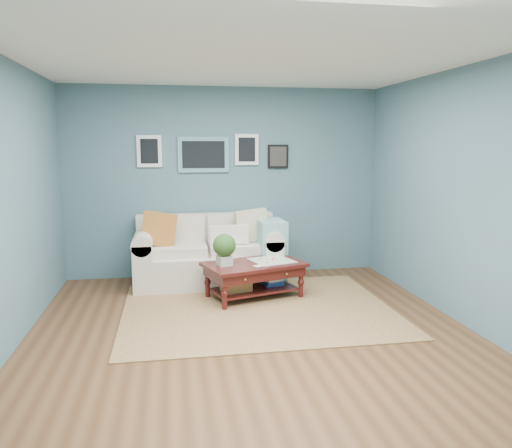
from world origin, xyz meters
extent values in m
plane|color=brown|center=(0.00, 0.00, 0.00)|extent=(5.00, 5.00, 0.00)
plane|color=white|center=(0.00, 0.00, 2.70)|extent=(5.00, 5.00, 0.00)
cube|color=#44676C|center=(0.00, 2.50, 1.35)|extent=(4.50, 0.02, 2.70)
cube|color=#44676C|center=(0.00, -2.50, 1.35)|extent=(4.50, 0.02, 2.70)
cube|color=#44676C|center=(-2.25, 0.00, 1.35)|extent=(0.02, 5.00, 2.70)
cube|color=#44676C|center=(2.25, 0.00, 1.35)|extent=(0.02, 5.00, 2.70)
cube|color=#5B8D99|center=(-0.30, 2.48, 1.75)|extent=(0.72, 0.03, 0.50)
cube|color=black|center=(-0.30, 2.46, 1.75)|extent=(0.60, 0.01, 0.38)
cube|color=white|center=(-1.05, 2.48, 1.80)|extent=(0.34, 0.03, 0.44)
cube|color=white|center=(0.32, 2.48, 1.82)|extent=(0.34, 0.03, 0.44)
cube|color=black|center=(0.78, 2.48, 1.72)|extent=(0.30, 0.03, 0.34)
cube|color=brown|center=(0.18, 0.80, 0.01)|extent=(3.07, 2.45, 0.01)
cube|color=beige|center=(-0.30, 1.99, 0.22)|extent=(1.46, 0.90, 0.43)
cube|color=beige|center=(-0.30, 2.34, 0.68)|extent=(1.91, 0.23, 0.49)
cube|color=beige|center=(-1.15, 1.99, 0.32)|extent=(0.25, 0.90, 0.64)
cube|color=beige|center=(0.55, 1.99, 0.32)|extent=(0.25, 0.90, 0.64)
cylinder|color=beige|center=(-1.15, 1.99, 0.64)|extent=(0.27, 0.90, 0.27)
cylinder|color=beige|center=(0.55, 1.99, 0.64)|extent=(0.27, 0.90, 0.27)
cube|color=beige|center=(-0.69, 1.93, 0.50)|extent=(0.74, 0.57, 0.13)
cube|color=beige|center=(0.09, 1.93, 0.50)|extent=(0.74, 0.57, 0.13)
cube|color=beige|center=(-0.69, 2.22, 0.75)|extent=(0.74, 0.12, 0.37)
cube|color=beige|center=(0.09, 2.22, 0.75)|extent=(0.74, 0.12, 0.37)
cube|color=#C0601E|center=(-0.94, 1.94, 0.79)|extent=(0.50, 0.18, 0.49)
cube|color=beige|center=(0.31, 2.01, 0.79)|extent=(0.48, 0.18, 0.47)
cube|color=beige|center=(-0.02, 1.89, 0.70)|extent=(0.51, 0.12, 0.25)
cube|color=#7FB4B0|center=(0.55, 1.87, 0.47)|extent=(0.35, 0.56, 0.82)
cube|color=black|center=(0.22, 1.25, 0.43)|extent=(1.35, 1.02, 0.04)
cube|color=black|center=(0.22, 1.25, 0.35)|extent=(1.25, 0.92, 0.12)
cube|color=black|center=(0.22, 1.25, 0.11)|extent=(1.12, 0.79, 0.02)
sphere|color=gold|center=(0.05, 0.86, 0.35)|extent=(0.03, 0.03, 0.03)
sphere|color=gold|center=(0.58, 1.02, 0.35)|extent=(0.03, 0.03, 0.03)
cylinder|color=black|center=(-0.20, 0.84, 0.20)|extent=(0.06, 0.06, 0.41)
cylinder|color=black|center=(0.79, 1.14, 0.20)|extent=(0.06, 0.06, 0.41)
cylinder|color=black|center=(-0.36, 1.35, 0.20)|extent=(0.06, 0.06, 0.41)
cylinder|color=black|center=(0.63, 1.66, 0.20)|extent=(0.06, 0.06, 0.41)
cube|color=beige|center=(-0.16, 1.18, 0.51)|extent=(0.20, 0.20, 0.12)
sphere|color=#264616|center=(-0.16, 1.18, 0.70)|extent=(0.28, 0.28, 0.28)
cube|color=silver|center=(0.45, 1.32, 0.45)|extent=(0.60, 0.60, 0.01)
cube|color=olive|center=(-0.02, 1.17, 0.22)|extent=(0.39, 0.33, 0.20)
cube|color=#23478D|center=(0.48, 1.35, 0.18)|extent=(0.28, 0.24, 0.11)
camera|label=1|loc=(-0.78, -4.67, 1.90)|focal=35.00mm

